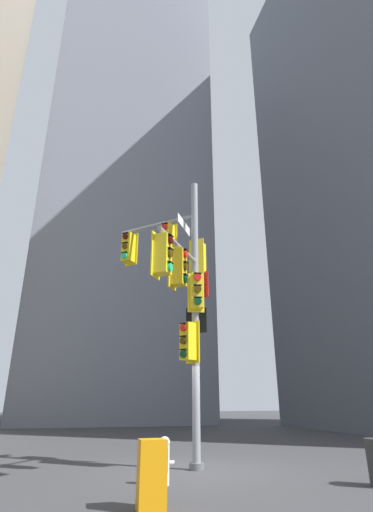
# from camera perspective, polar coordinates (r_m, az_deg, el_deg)

# --- Properties ---
(ground) EXTENTS (120.00, 120.00, 0.00)m
(ground) POSITION_cam_1_polar(r_m,az_deg,el_deg) (10.99, 1.52, -29.13)
(ground) COLOR #38383A
(building_mid_block) EXTENTS (14.48, 14.48, 47.89)m
(building_mid_block) POSITION_cam_1_polar(r_m,az_deg,el_deg) (42.02, -9.04, 11.66)
(building_mid_block) COLOR slate
(building_mid_block) RESTS_ON ground
(signal_pole_assembly) EXTENTS (2.52, 4.18, 8.21)m
(signal_pole_assembly) POSITION_cam_1_polar(r_m,az_deg,el_deg) (11.17, -1.08, -3.65)
(signal_pole_assembly) COLOR gray
(signal_pole_assembly) RESTS_ON ground
(fire_hydrant) EXTENTS (0.33, 0.23, 0.91)m
(fire_hydrant) POSITION_cam_1_polar(r_m,az_deg,el_deg) (9.07, -3.30, -27.85)
(fire_hydrant) COLOR silver
(fire_hydrant) RESTS_ON ground
(newspaper_box) EXTENTS (0.45, 0.36, 1.02)m
(newspaper_box) POSITION_cam_1_polar(r_m,az_deg,el_deg) (7.15, -5.16, -29.45)
(newspaper_box) COLOR orange
(newspaper_box) RESTS_ON ground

